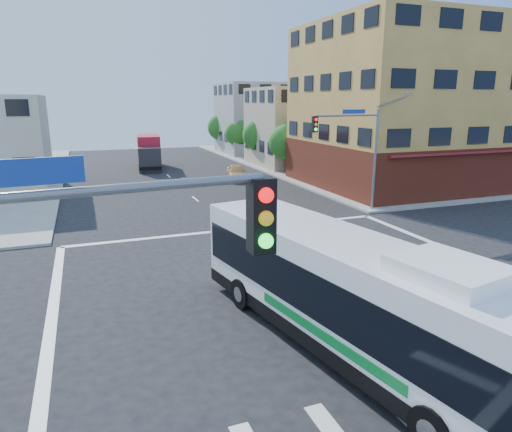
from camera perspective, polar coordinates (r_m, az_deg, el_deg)
name	(u,v)px	position (r m, az deg, el deg)	size (l,w,h in m)	color
ground	(302,289)	(19.10, 5.72, -9.12)	(120.00, 120.00, 0.00)	black
sidewalk_ne	(419,157)	(66.80, 19.70, 7.00)	(50.00, 50.00, 0.15)	gray
corner_building_ne	(413,120)	(44.11, 19.02, 11.33)	(18.10, 15.44, 14.00)	#DA9B4E
building_east_near	(305,127)	(55.61, 6.14, 11.03)	(12.06, 10.06, 9.00)	tan
building_east_far	(262,118)	(68.38, 0.79, 12.11)	(12.06, 10.06, 10.00)	#A2A29D
signal_mast_ne	(356,140)	(31.39, 12.39, 9.22)	(7.91, 1.13, 8.07)	slate
street_tree_a	(287,140)	(48.04, 3.89, 9.48)	(3.60, 3.60, 5.53)	#392614
street_tree_b	(259,133)	(55.39, 0.42, 10.31)	(3.80, 3.80, 5.79)	#392614
street_tree_c	(238,132)	(62.92, -2.23, 10.51)	(3.40, 3.40, 5.29)	#392614
street_tree_d	(222,125)	(70.52, -4.33, 11.22)	(4.00, 4.00, 6.03)	#392614
transit_bus	(349,293)	(14.24, 11.49, -9.36)	(5.21, 13.57, 3.93)	black
box_truck	(149,153)	(53.81, -13.18, 7.72)	(3.35, 8.39, 3.67)	#26262B
parked_car	(237,172)	(44.71, -2.44, 5.48)	(1.77, 4.40, 1.50)	tan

